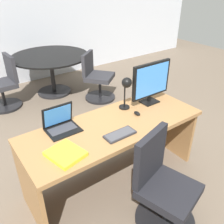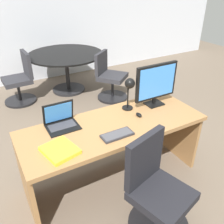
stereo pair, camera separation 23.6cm
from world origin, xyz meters
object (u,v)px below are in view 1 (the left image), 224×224
meeting_chair_far (97,80)px  monitor (151,81)px  meeting_table (51,65)px  book (65,154)px  laptop (60,122)px  mouse (137,113)px  keyboard (120,134)px  office_chair (162,190)px  desk_lamp (126,87)px  meeting_chair_near (5,87)px  desk (111,137)px

meeting_chair_far → monitor: bearing=-102.0°
monitor → meeting_table: size_ratio=0.37×
book → laptop: bearing=69.7°
monitor → mouse: (-0.31, -0.13, -0.25)m
monitor → keyboard: size_ratio=1.72×
office_chair → meeting_chair_far: bearing=69.5°
keyboard → desk_lamp: desk_lamp is taller
meeting_table → meeting_chair_near: bearing=-177.4°
monitor → meeting_chair_near: (-1.08, 2.38, -0.64)m
laptop → meeting_table: size_ratio=0.22×
mouse → desk_lamp: size_ratio=0.23×
laptop → meeting_table: bearing=68.9°
monitor → office_chair: 1.18m
laptop → office_chair: (0.50, -0.92, -0.45)m
keyboard → mouse: 0.43m
mouse → office_chair: 0.83m
desk → monitor: monitor is taller
desk_lamp → mouse: bearing=-86.5°
meeting_table → meeting_chair_far: bearing=-51.4°
keyboard → laptop: bearing=131.7°
desk → meeting_chair_far: size_ratio=2.19×
mouse → office_chair: size_ratio=0.09×
meeting_table → meeting_chair_near: meeting_chair_near is taller
book → office_chair: office_chair is taller
laptop → mouse: 0.81m
meeting_chair_far → office_chair: bearing=-110.5°
meeting_table → meeting_chair_near: size_ratio=1.58×
monitor → meeting_chair_near: bearing=114.5°
book → meeting_chair_near: bearing=86.8°
keyboard → office_chair: bearing=-76.7°
desk → office_chair: bearing=-86.9°
book → desk_lamp: bearing=20.2°
monitor → desk_lamp: bearing=172.7°
monitor → laptop: 1.10m
keyboard → office_chair: office_chair is taller
laptop → meeting_chair_near: bearing=90.0°
laptop → meeting_chair_far: laptop is taller
book → office_chair: size_ratio=0.37×
keyboard → office_chair: size_ratio=0.33×
mouse → desk_lamp: 0.30m
laptop → keyboard: bearing=-48.3°
meeting_chair_far → desk_lamp: bearing=-112.4°
laptop → desk_lamp: desk_lamp is taller
desk → office_chair: 0.74m
mouse → monitor: bearing=23.1°
mouse → meeting_table: size_ratio=0.06×
monitor → mouse: bearing=-156.9°
meeting_chair_far → mouse: bearing=-110.1°
monitor → book: monitor is taller
meeting_chair_near → desk_lamp: bearing=-72.0°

